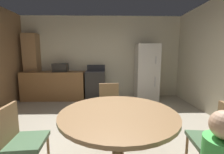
# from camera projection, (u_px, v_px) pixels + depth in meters

# --- Properties ---
(ground_plane) EXTENTS (14.00, 14.00, 0.00)m
(ground_plane) POSITION_uv_depth(u_px,v_px,m) (95.00, 145.00, 2.37)
(ground_plane) COLOR #A89E89
(wall_back) EXTENTS (5.57, 0.12, 2.70)m
(wall_back) POSITION_uv_depth(u_px,v_px,m) (102.00, 57.00, 5.14)
(wall_back) COLOR beige
(wall_back) RESTS_ON ground
(kitchen_counter) EXTENTS (1.94, 0.60, 0.90)m
(kitchen_counter) POSITION_uv_depth(u_px,v_px,m) (55.00, 85.00, 4.84)
(kitchen_counter) COLOR olive
(kitchen_counter) RESTS_ON ground
(pantry_column) EXTENTS (0.44, 0.36, 2.10)m
(pantry_column) POSITION_uv_depth(u_px,v_px,m) (33.00, 67.00, 4.91)
(pantry_column) COLOR #9E754C
(pantry_column) RESTS_ON ground
(oven_range) EXTENTS (0.60, 0.60, 1.10)m
(oven_range) POSITION_uv_depth(u_px,v_px,m) (96.00, 85.00, 4.87)
(oven_range) COLOR #2D2B28
(oven_range) RESTS_ON ground
(refrigerator) EXTENTS (0.68, 0.68, 1.76)m
(refrigerator) POSITION_uv_depth(u_px,v_px,m) (147.00, 72.00, 4.80)
(refrigerator) COLOR silver
(refrigerator) RESTS_ON ground
(microwave) EXTENTS (0.44, 0.32, 0.26)m
(microwave) POSITION_uv_depth(u_px,v_px,m) (60.00, 68.00, 4.76)
(microwave) COLOR #2D2B28
(microwave) RESTS_ON kitchen_counter
(dining_table) EXTENTS (1.35, 1.35, 0.76)m
(dining_table) POSITION_uv_depth(u_px,v_px,m) (118.00, 124.00, 1.76)
(dining_table) COLOR #9E754C
(dining_table) RESTS_ON ground
(chair_north) EXTENTS (0.43, 0.43, 0.87)m
(chair_north) POSITION_uv_depth(u_px,v_px,m) (110.00, 103.00, 2.85)
(chair_north) COLOR #9E754C
(chair_north) RESTS_ON ground
(chair_west) EXTENTS (0.43, 0.43, 0.87)m
(chair_west) POSITION_uv_depth(u_px,v_px,m) (20.00, 138.00, 1.66)
(chair_west) COLOR #9E754C
(chair_west) RESTS_ON ground
(chair_east) EXTENTS (0.44, 0.44, 0.87)m
(chair_east) POSITION_uv_depth(u_px,v_px,m) (217.00, 137.00, 1.67)
(chair_east) COLOR #9E754C
(chair_east) RESTS_ON ground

